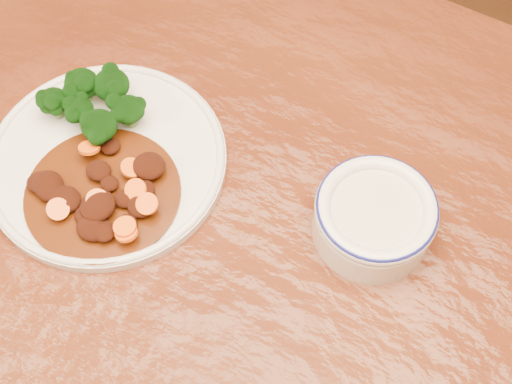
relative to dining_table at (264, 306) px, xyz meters
The scene contains 5 objects.
dining_table is the anchor object (origin of this frame).
dinner_plate 0.24m from the dining_table, behind, with size 0.26×0.26×0.02m.
broccoli_florets 0.29m from the dining_table, 165.37° to the left, with size 0.11×0.09×0.05m.
mince_stew 0.22m from the dining_table, behind, with size 0.17×0.17×0.03m.
dip_bowl 0.17m from the dining_table, 56.49° to the left, with size 0.12×0.12×0.06m.
Camera 1 is at (0.14, -0.25, 1.41)m, focal length 50.00 mm.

